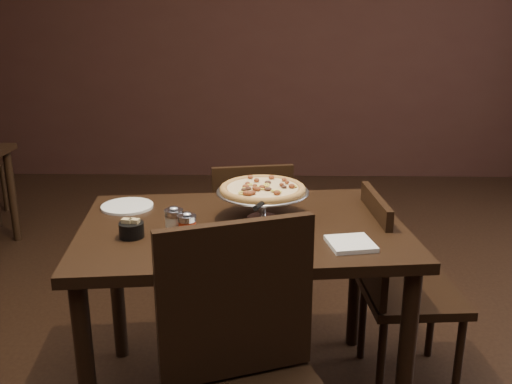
{
  "coord_description": "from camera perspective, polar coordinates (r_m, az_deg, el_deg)",
  "views": [
    {
      "loc": [
        0.09,
        -1.94,
        1.55
      ],
      "look_at": [
        0.04,
        0.15,
        0.89
      ],
      "focal_mm": 40.0,
      "sensor_mm": 36.0,
      "label": 1
    }
  ],
  "objects": [
    {
      "name": "parmesan_shaker",
      "position": [
        2.07,
        -8.18,
        -3.05
      ],
      "size": [
        0.07,
        0.07,
        0.12
      ],
      "color": "beige",
      "rests_on": "dining_table"
    },
    {
      "name": "plate_near",
      "position": [
        1.96,
        -1.57,
        -5.67
      ],
      "size": [
        0.26,
        0.26,
        0.01
      ],
      "primitive_type": "cylinder",
      "color": "white",
      "rests_on": "dining_table"
    },
    {
      "name": "packet_caddy",
      "position": [
        2.11,
        -12.35,
        -3.66
      ],
      "size": [
        0.09,
        0.09,
        0.07
      ],
      "rotation": [
        0.0,
        0.0,
        -0.23
      ],
      "color": "black",
      "rests_on": "dining_table"
    },
    {
      "name": "chair_side",
      "position": [
        2.5,
        13.94,
        -8.78
      ],
      "size": [
        0.43,
        0.43,
        0.85
      ],
      "rotation": [
        0.0,
        0.0,
        1.65
      ],
      "color": "black",
      "rests_on": "ground"
    },
    {
      "name": "napkin_stack",
      "position": [
        2.02,
        9.45,
        -5.12
      ],
      "size": [
        0.18,
        0.18,
        0.02
      ],
      "primitive_type": "cube",
      "rotation": [
        0.0,
        0.0,
        0.2
      ],
      "color": "white",
      "rests_on": "dining_table"
    },
    {
      "name": "dining_table",
      "position": [
        2.23,
        -1.32,
        -5.71
      ],
      "size": [
        1.32,
        0.96,
        0.77
      ],
      "rotation": [
        0.0,
        0.0,
        0.11
      ],
      "color": "black",
      "rests_on": "ground"
    },
    {
      "name": "chair_far",
      "position": [
        2.95,
        -0.64,
        -4.07
      ],
      "size": [
        0.46,
        0.46,
        0.85
      ],
      "rotation": [
        0.0,
        0.0,
        3.32
      ],
      "color": "black",
      "rests_on": "ground"
    },
    {
      "name": "pepper_flake_shaker",
      "position": [
        2.02,
        -6.88,
        -3.6
      ],
      "size": [
        0.07,
        0.07,
        0.11
      ],
      "color": "#9C220E",
      "rests_on": "dining_table"
    },
    {
      "name": "serving_spatula",
      "position": [
        2.05,
        0.56,
        -1.22
      ],
      "size": [
        0.15,
        0.15,
        0.02
      ],
      "rotation": [
        0.0,
        0.0,
        -0.34
      ],
      "color": "silver",
      "rests_on": "pizza_stand"
    },
    {
      "name": "room",
      "position": [
        1.97,
        0.65,
        13.21
      ],
      "size": [
        6.04,
        7.04,
        2.84
      ],
      "color": "black",
      "rests_on": "ground"
    },
    {
      "name": "plate_left",
      "position": [
        2.44,
        -12.75,
        -1.4
      ],
      "size": [
        0.21,
        0.21,
        0.01
      ],
      "primitive_type": "cylinder",
      "color": "white",
      "rests_on": "dining_table"
    },
    {
      "name": "pizza_stand",
      "position": [
        2.21,
        0.67,
        0.26
      ],
      "size": [
        0.36,
        0.36,
        0.15
      ],
      "color": "silver",
      "rests_on": "dining_table"
    }
  ]
}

